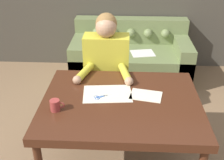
{
  "coord_description": "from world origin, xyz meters",
  "views": [
    {
      "loc": [
        0.09,
        -1.83,
        1.97
      ],
      "look_at": [
        -0.01,
        0.25,
        0.82
      ],
      "focal_mm": 45.0,
      "sensor_mm": 36.0,
      "label": 1
    }
  ],
  "objects": [
    {
      "name": "pattern_paper_offcut",
      "position": [
        0.28,
        0.18,
        0.73
      ],
      "size": [
        0.29,
        0.23,
        0.0
      ],
      "color": "beige",
      "rests_on": "dining_table"
    },
    {
      "name": "mug",
      "position": [
        -0.43,
        -0.07,
        0.77
      ],
      "size": [
        0.11,
        0.08,
        0.09
      ],
      "color": "#9E3833",
      "rests_on": "dining_table"
    },
    {
      "name": "person",
      "position": [
        -0.09,
        0.76,
        0.64
      ],
      "size": [
        0.55,
        0.6,
        1.25
      ],
      "color": "#33281E",
      "rests_on": "ground_plane"
    },
    {
      "name": "scissors",
      "position": [
        -0.09,
        0.14,
        0.73
      ],
      "size": [
        0.22,
        0.15,
        0.01
      ],
      "color": "silver",
      "rests_on": "dining_table"
    },
    {
      "name": "dining_table",
      "position": [
        0.07,
        0.1,
        0.66
      ],
      "size": [
        1.29,
        1.03,
        0.72
      ],
      "color": "#472314",
      "rests_on": "ground_plane"
    },
    {
      "name": "pattern_paper_main",
      "position": [
        -0.05,
        0.19,
        0.73
      ],
      "size": [
        0.43,
        0.32,
        0.0
      ],
      "color": "beige",
      "rests_on": "dining_table"
    },
    {
      "name": "couch",
      "position": [
        0.18,
        1.88,
        0.29
      ],
      "size": [
        1.63,
        0.87,
        0.8
      ],
      "color": "olive",
      "rests_on": "ground_plane"
    }
  ]
}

